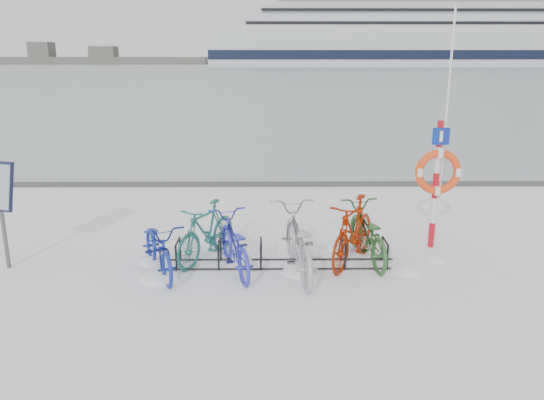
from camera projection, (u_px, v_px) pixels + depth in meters
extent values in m
plane|color=white|center=(282.00, 265.00, 9.28)|extent=(900.00, 900.00, 0.00)
cube|color=#9CA8B0|center=(268.00, 69.00, 158.89)|extent=(400.00, 298.00, 0.02)
cube|color=#3F3F42|center=(276.00, 184.00, 14.96)|extent=(400.00, 0.25, 0.10)
cylinder|color=black|center=(176.00, 258.00, 8.99)|extent=(0.04, 0.04, 0.44)
cylinder|color=black|center=(180.00, 249.00, 9.42)|extent=(0.04, 0.04, 0.44)
cylinder|color=black|center=(178.00, 242.00, 9.15)|extent=(0.04, 0.44, 0.04)
cylinder|color=black|center=(219.00, 258.00, 9.00)|extent=(0.04, 0.04, 0.44)
cylinder|color=black|center=(221.00, 249.00, 9.42)|extent=(0.04, 0.04, 0.44)
cylinder|color=black|center=(219.00, 241.00, 9.15)|extent=(0.04, 0.44, 0.04)
cylinder|color=black|center=(261.00, 258.00, 9.01)|extent=(0.04, 0.04, 0.44)
cylinder|color=black|center=(261.00, 249.00, 9.43)|extent=(0.04, 0.04, 0.44)
cylinder|color=black|center=(261.00, 241.00, 9.16)|extent=(0.04, 0.44, 0.04)
cylinder|color=black|center=(303.00, 258.00, 9.01)|extent=(0.04, 0.04, 0.44)
cylinder|color=black|center=(301.00, 249.00, 9.44)|extent=(0.04, 0.04, 0.44)
cylinder|color=black|center=(302.00, 241.00, 9.17)|extent=(0.04, 0.44, 0.04)
cylinder|color=black|center=(345.00, 258.00, 9.02)|extent=(0.04, 0.04, 0.44)
cylinder|color=black|center=(342.00, 249.00, 9.44)|extent=(0.04, 0.04, 0.44)
cylinder|color=black|center=(344.00, 241.00, 9.17)|extent=(0.04, 0.44, 0.04)
cylinder|color=black|center=(387.00, 258.00, 9.02)|extent=(0.04, 0.04, 0.44)
cylinder|color=black|center=(382.00, 248.00, 9.45)|extent=(0.04, 0.04, 0.44)
cylinder|color=black|center=(385.00, 241.00, 9.18)|extent=(0.04, 0.44, 0.04)
cylinder|color=black|center=(282.00, 269.00, 9.06)|extent=(4.00, 0.03, 0.03)
cylinder|color=black|center=(281.00, 259.00, 9.49)|extent=(4.00, 0.03, 0.03)
cylinder|color=#595B5E|center=(2.00, 217.00, 8.93)|extent=(0.07, 0.07, 1.81)
cylinder|color=#B50E18|center=(431.00, 235.00, 10.12)|extent=(0.11, 0.11, 0.48)
cylinder|color=silver|center=(433.00, 210.00, 10.00)|extent=(0.11, 0.11, 0.48)
cylinder|color=#B50E18|center=(435.00, 185.00, 9.87)|extent=(0.11, 0.11, 0.48)
cylinder|color=silver|center=(438.00, 160.00, 9.75)|extent=(0.11, 0.11, 0.48)
cylinder|color=#B50E18|center=(440.00, 134.00, 9.62)|extent=(0.11, 0.11, 0.48)
torus|color=#EC4316|center=(438.00, 172.00, 9.71)|extent=(0.85, 0.14, 0.85)
cube|color=navy|center=(441.00, 136.00, 9.55)|extent=(0.31, 0.03, 0.31)
cylinder|color=silver|center=(445.00, 132.00, 9.66)|extent=(0.04, 0.04, 4.39)
cube|color=silver|center=(412.00, 49.00, 197.70)|extent=(149.24, 27.72, 12.79)
cube|color=black|center=(422.00, 55.00, 184.83)|extent=(149.24, 0.30, 3.20)
cube|color=black|center=(402.00, 55.00, 211.68)|extent=(149.24, 0.30, 3.20)
cube|color=silver|center=(413.00, 25.00, 195.47)|extent=(133.25, 25.58, 4.26)
cube|color=silver|center=(415.00, 0.00, 193.25)|extent=(107.66, 22.39, 4.26)
cube|color=black|center=(424.00, 10.00, 181.81)|extent=(117.26, 0.20, 12.79)
cube|color=#505050|center=(22.00, 61.00, 258.76)|extent=(180.00, 12.00, 3.50)
cube|color=#505050|center=(83.00, 54.00, 258.17)|extent=(20.00, 10.00, 6.00)
imported|color=navy|center=(159.00, 245.00, 8.87)|extent=(1.32, 1.94, 0.96)
imported|color=#206864|center=(206.00, 230.00, 9.44)|extent=(1.27, 1.82, 1.08)
imported|color=#2B34BD|center=(234.00, 242.00, 8.96)|extent=(1.18, 2.01, 1.00)
imported|color=#A0A4A8|center=(298.00, 239.00, 8.85)|extent=(1.03, 2.28, 1.16)
imported|color=#8F1E02|center=(353.00, 230.00, 9.30)|extent=(1.43, 2.01, 1.19)
imported|color=#275926|center=(367.00, 232.00, 9.44)|extent=(0.95, 2.04, 1.03)
ellipsoid|color=white|center=(341.00, 248.00, 10.08)|extent=(0.54, 0.54, 0.19)
ellipsoid|color=white|center=(152.00, 262.00, 9.40)|extent=(0.45, 0.45, 0.16)
ellipsoid|color=white|center=(436.00, 260.00, 9.50)|extent=(0.40, 0.40, 0.14)
ellipsoid|color=white|center=(299.00, 273.00, 8.95)|extent=(0.58, 0.58, 0.20)
ellipsoid|color=white|center=(161.00, 279.00, 8.70)|extent=(0.64, 0.64, 0.22)
ellipsoid|color=white|center=(313.00, 256.00, 9.69)|extent=(0.32, 0.32, 0.11)
ellipsoid|color=white|center=(242.00, 259.00, 9.54)|extent=(0.42, 0.42, 0.15)
ellipsoid|color=white|center=(407.00, 271.00, 9.03)|extent=(0.56, 0.56, 0.20)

